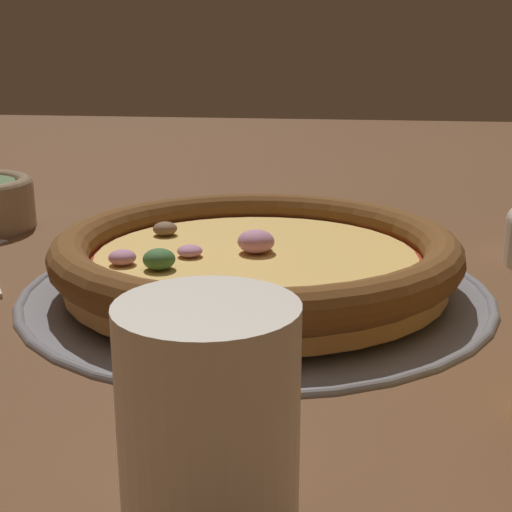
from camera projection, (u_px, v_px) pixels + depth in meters
name	position (u px, v px, depth m)	size (l,w,h in m)	color
ground_plane	(256.00, 291.00, 0.57)	(3.00, 3.00, 0.00)	brown
pizza_tray	(256.00, 287.00, 0.57)	(0.37, 0.37, 0.01)	gray
pizza	(256.00, 256.00, 0.57)	(0.32, 0.32, 0.04)	tan
drinking_cup	(209.00, 421.00, 0.28)	(0.07, 0.07, 0.10)	silver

